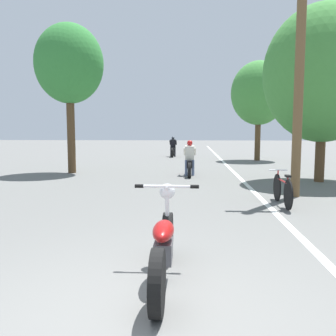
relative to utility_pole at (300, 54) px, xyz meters
name	(u,v)px	position (x,y,z in m)	size (l,w,h in m)	color
ground_plane	(124,321)	(-3.35, -6.41, -3.67)	(120.00, 120.00, 0.00)	#60605E
lane_stripe_edge	(231,169)	(-0.95, 6.44, -3.67)	(0.14, 48.00, 0.01)	white
utility_pole	(300,54)	(0.00, 0.00, 0.00)	(1.10, 0.24, 7.16)	brown
roadside_tree_right_near	(324,74)	(1.62, 2.86, -0.06)	(3.95, 3.55, 5.89)	#513A23
roadside_tree_right_far	(259,93)	(1.10, 11.50, 0.18)	(3.17, 2.85, 5.70)	#513A23
roadside_tree_left	(69,65)	(-7.64, 4.80, 0.69)	(2.75, 2.47, 5.98)	#513A23
motorcycle_foreground	(164,245)	(-3.05, -5.51, -3.24)	(0.82, 2.11, 1.05)	black
motorcycle_rider_lead	(190,162)	(-2.80, 4.26, -3.16)	(0.50, 2.06, 1.36)	black
motorcycle_rider_far	(173,149)	(-3.96, 14.23, -3.16)	(0.50, 2.11, 1.34)	black
bicycle_parked	(282,190)	(-0.62, -1.15, -3.31)	(0.44, 1.69, 0.79)	black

